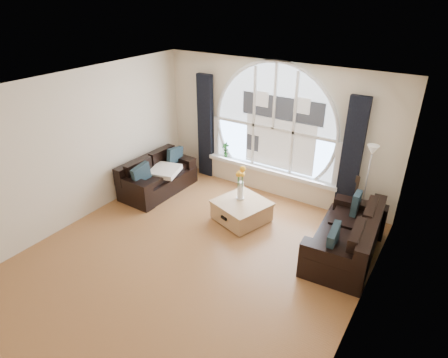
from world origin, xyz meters
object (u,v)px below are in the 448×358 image
sofa_right (346,234)px  coffee_chest (242,210)px  vase_flowers (241,180)px  potted_plant (226,150)px  sofa_left (158,174)px  guitar (355,200)px  floor_lamp (365,188)px

sofa_right → coffee_chest: bearing=175.9°
vase_flowers → sofa_right: bearing=-2.0°
sofa_right → potted_plant: size_ratio=5.40×
coffee_chest → sofa_left: bearing=-163.1°
vase_flowers → guitar: vase_flowers is taller
floor_lamp → vase_flowers: bearing=-156.6°
coffee_chest → guitar: 2.03m
vase_flowers → guitar: 2.06m
potted_plant → coffee_chest: bearing=-47.3°
sofa_left → vase_flowers: vase_flowers is taller
floor_lamp → sofa_left: bearing=-166.9°
sofa_left → guitar: (3.84, 0.90, 0.13)m
coffee_chest → floor_lamp: size_ratio=0.54×
vase_flowers → potted_plant: 1.60m
guitar → potted_plant: guitar is taller
coffee_chest → vase_flowers: 0.58m
sofa_left → sofa_right: bearing=1.4°
coffee_chest → floor_lamp: 2.21m
coffee_chest → sofa_right: bearing=18.0°
vase_flowers → floor_lamp: 2.17m
sofa_right → floor_lamp: size_ratio=1.11×
sofa_left → coffee_chest: sofa_left is taller
sofa_left → potted_plant: 1.56m
guitar → floor_lamp: bearing=7.3°
coffee_chest → floor_lamp: (1.91, 0.95, 0.59)m
sofa_left → guitar: 3.95m
coffee_chest → guitar: guitar is taller
floor_lamp → potted_plant: bearing=174.2°
coffee_chest → vase_flowers: size_ratio=1.24×
vase_flowers → potted_plant: vase_flowers is taller
coffee_chest → vase_flowers: vase_flowers is taller
sofa_left → coffee_chest: size_ratio=1.87×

